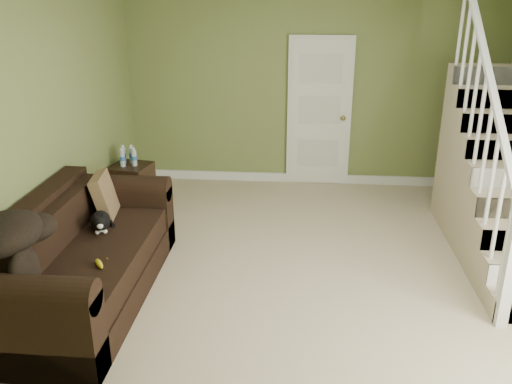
% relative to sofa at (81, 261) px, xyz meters
% --- Properties ---
extents(floor, '(5.00, 5.50, 0.01)m').
position_rel_sofa_xyz_m(floor, '(2.02, 0.48, -0.35)').
color(floor, tan).
rests_on(floor, ground).
extents(wall_back, '(5.00, 0.04, 2.60)m').
position_rel_sofa_xyz_m(wall_back, '(2.02, 3.23, 0.95)').
color(wall_back, olive).
rests_on(wall_back, floor).
extents(wall_front, '(5.00, 0.04, 2.60)m').
position_rel_sofa_xyz_m(wall_front, '(2.02, -2.27, 0.95)').
color(wall_front, olive).
rests_on(wall_front, floor).
extents(wall_left, '(0.04, 5.50, 2.60)m').
position_rel_sofa_xyz_m(wall_left, '(-0.48, 0.48, 0.95)').
color(wall_left, olive).
rests_on(wall_left, floor).
extents(baseboard_back, '(5.00, 0.04, 0.12)m').
position_rel_sofa_xyz_m(baseboard_back, '(2.02, 3.20, -0.29)').
color(baseboard_back, white).
rests_on(baseboard_back, floor).
extents(baseboard_left, '(0.04, 5.50, 0.12)m').
position_rel_sofa_xyz_m(baseboard_left, '(-0.45, 0.48, -0.29)').
color(baseboard_left, white).
rests_on(baseboard_left, floor).
extents(door, '(0.86, 0.12, 2.02)m').
position_rel_sofa_xyz_m(door, '(2.12, 3.19, 0.65)').
color(door, white).
rests_on(door, floor).
extents(staircase, '(1.00, 2.51, 2.82)m').
position_rel_sofa_xyz_m(staircase, '(4.02, 1.45, 0.29)').
color(staircase, tan).
rests_on(staircase, floor).
extents(sofa, '(1.01, 2.34, 0.92)m').
position_rel_sofa_xyz_m(sofa, '(0.00, 0.00, 0.00)').
color(sofa, black).
rests_on(sofa, floor).
extents(side_table, '(0.53, 0.53, 0.77)m').
position_rel_sofa_xyz_m(side_table, '(-0.20, 2.12, -0.07)').
color(side_table, black).
rests_on(side_table, floor).
extents(cat, '(0.30, 0.46, 0.23)m').
position_rel_sofa_xyz_m(cat, '(0.07, 0.33, 0.24)').
color(cat, black).
rests_on(cat, sofa).
extents(banana, '(0.13, 0.16, 0.05)m').
position_rel_sofa_xyz_m(banana, '(0.31, -0.34, 0.17)').
color(banana, yellow).
rests_on(banana, sofa).
extents(throw_pillow, '(0.26, 0.45, 0.44)m').
position_rel_sofa_xyz_m(throw_pillow, '(-0.00, 0.70, 0.35)').
color(throw_pillow, '#462B1C').
rests_on(throw_pillow, sofa).
extents(throw_blanket, '(0.53, 0.68, 0.27)m').
position_rel_sofa_xyz_m(throw_blanket, '(-0.20, -0.72, 0.60)').
color(throw_blanket, black).
rests_on(throw_blanket, sofa).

